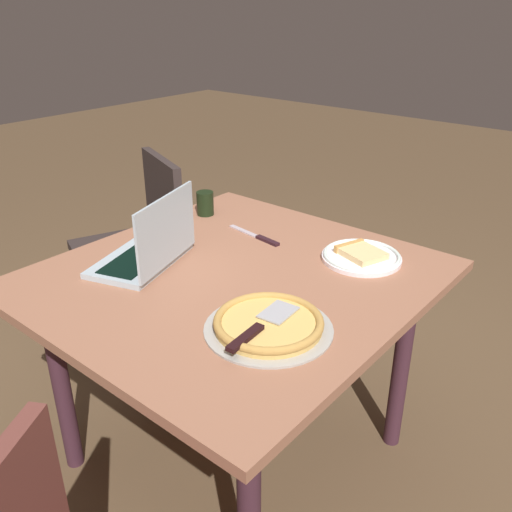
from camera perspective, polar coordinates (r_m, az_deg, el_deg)
name	(u,v)px	position (r m, az deg, el deg)	size (l,w,h in m)	color
ground_plane	(237,451)	(2.09, -1.99, -19.63)	(12.00, 12.00, 0.00)	brown
dining_table	(234,299)	(1.70, -2.31, -4.50)	(1.11, 1.06, 0.72)	#966148
laptop	(149,250)	(1.73, -11.09, 0.67)	(0.38, 0.30, 0.23)	#ABBDC9
pizza_plate	(361,256)	(1.77, 10.92, 0.02)	(0.25, 0.25, 0.04)	white
pizza_tray	(268,324)	(1.38, 1.30, -7.08)	(0.33, 0.33, 0.04)	#A4A39D
table_knife	(259,237)	(1.90, 0.27, 1.99)	(0.05, 0.24, 0.01)	#BDB0BA
drink_cup	(205,203)	(2.11, -5.33, 5.52)	(0.06, 0.06, 0.09)	black
chair_far	(140,238)	(2.51, -11.96, 1.80)	(0.55, 0.55, 0.85)	#2F2624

